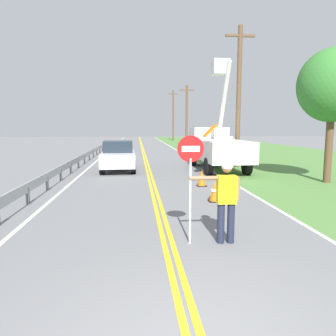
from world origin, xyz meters
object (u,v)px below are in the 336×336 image
utility_bucket_truck (216,145)px  traffic_cone_mid (202,178)px  stop_sign_paddle (191,165)px  roadside_tree_verge (333,86)px  oncoming_sedan_nearest (118,156)px  utility_pole_near (239,95)px  traffic_cone_lead (215,192)px  utility_pole_mid (187,115)px  flagger_worker (226,196)px  utility_pole_far (173,115)px

utility_bucket_truck → traffic_cone_mid: (-1.95, -5.44, -1.10)m
stop_sign_paddle → roadside_tree_verge: (7.42, 6.90, 2.56)m
oncoming_sedan_nearest → utility_pole_near: utility_pole_near is taller
traffic_cone_lead → traffic_cone_mid: same height
utility_bucket_truck → utility_pole_mid: 22.11m
oncoming_sedan_nearest → utility_pole_near: bearing=8.1°
flagger_worker → stop_sign_paddle: size_ratio=0.78×
utility_bucket_truck → utility_pole_near: utility_pole_near is taller
utility_bucket_truck → roadside_tree_verge: (3.86, -5.14, 2.83)m
utility_pole_far → roadside_tree_verge: (1.86, -44.85, -0.41)m
traffic_cone_lead → utility_pole_far: bearing=85.1°
oncoming_sedan_nearest → utility_pole_near: (7.32, 1.05, 3.61)m
stop_sign_paddle → utility_pole_mid: size_ratio=0.30×
flagger_worker → oncoming_sedan_nearest: 12.18m
stop_sign_paddle → utility_pole_far: (5.56, 51.75, 2.98)m
oncoming_sedan_nearest → utility_pole_mid: 23.57m
oncoming_sedan_nearest → utility_pole_near: 8.22m
flagger_worker → utility_pole_near: (4.36, 12.86, 3.39)m
utility_pole_mid → utility_pole_near: bearing=-90.3°
stop_sign_paddle → utility_pole_far: utility_pole_far is taller
stop_sign_paddle → traffic_cone_lead: 4.29m
flagger_worker → oncoming_sedan_nearest: bearing=104.0°
utility_pole_mid → roadside_tree_verge: bearing=-85.4°
flagger_worker → traffic_cone_lead: bearing=79.5°
flagger_worker → utility_bucket_truck: utility_bucket_truck is taller
oncoming_sedan_nearest → traffic_cone_mid: 6.45m
utility_pole_mid → utility_pole_far: (0.33, 17.81, 0.67)m
stop_sign_paddle → utility_bucket_truck: (3.56, 12.04, -0.27)m
utility_pole_far → traffic_cone_lead: utility_pole_far is taller
utility_bucket_truck → traffic_cone_mid: 5.88m
flagger_worker → traffic_cone_lead: size_ratio=2.61×
oncoming_sedan_nearest → utility_pole_far: size_ratio=0.46×
utility_bucket_truck → utility_pole_far: size_ratio=0.76×
utility_pole_mid → traffic_cone_mid: (-3.62, -27.34, -3.68)m
utility_pole_mid → utility_pole_far: 17.83m
oncoming_sedan_nearest → roadside_tree_verge: bearing=-27.0°
utility_bucket_truck → utility_pole_mid: bearing=85.6°
traffic_cone_mid → utility_pole_mid: bearing=82.5°
stop_sign_paddle → utility_bucket_truck: bearing=73.5°
utility_pole_near → utility_pole_mid: size_ratio=1.11×
utility_pole_far → traffic_cone_mid: utility_pole_far is taller
stop_sign_paddle → utility_pole_mid: bearing=81.2°
oncoming_sedan_nearest → utility_pole_far: utility_pole_far is taller
oncoming_sedan_nearest → roadside_tree_verge: 11.31m
stop_sign_paddle → utility_pole_near: (5.13, 12.83, 2.73)m
flagger_worker → stop_sign_paddle: stop_sign_paddle is taller
traffic_cone_mid → utility_bucket_truck: bearing=70.3°
utility_pole_near → traffic_cone_mid: 8.25m
flagger_worker → traffic_cone_mid: flagger_worker is taller
stop_sign_paddle → oncoming_sedan_nearest: 12.02m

